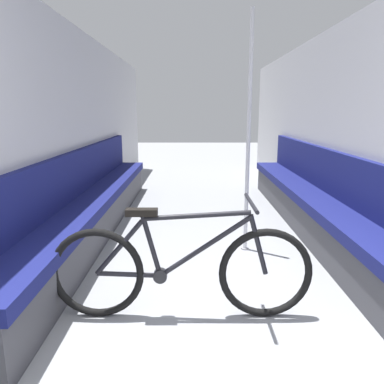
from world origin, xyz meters
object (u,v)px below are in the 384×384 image
bicycle (180,270)px  bench_seat_row_left (92,207)px  bench_seat_row_right (314,206)px  grab_pole_near (247,139)px

bicycle → bench_seat_row_left: bearing=132.7°
bench_seat_row_left → bench_seat_row_right: bearing=0.0°
bicycle → grab_pole_near: bearing=76.2°
bench_seat_row_right → bicycle: bearing=-129.9°
bicycle → bench_seat_row_right: bearing=62.1°
bench_seat_row_left → grab_pole_near: 1.85m
bench_seat_row_right → grab_pole_near: grab_pole_near is taller
bench_seat_row_right → bicycle: 2.23m
bicycle → grab_pole_near: (0.60, 1.23, 0.75)m
grab_pole_near → bench_seat_row_left: bearing=163.5°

